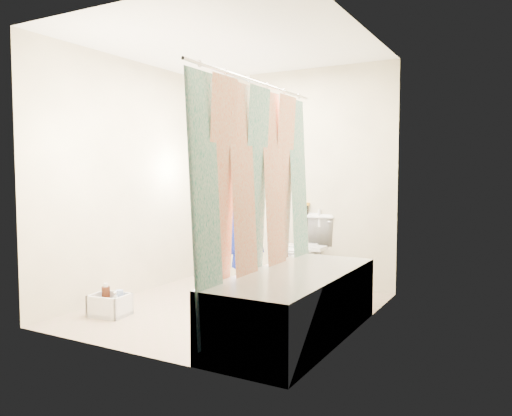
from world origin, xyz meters
The scene contains 14 objects.
floor centered at (0.00, 0.00, 0.00)m, with size 2.60×2.60×0.00m, color gray.
ceiling centered at (0.00, 0.00, 2.40)m, with size 2.40×2.60×0.02m, color white.
wall_back centered at (0.00, 1.30, 1.20)m, with size 2.40×0.02×2.40m, color beige.
wall_front centered at (0.00, -1.30, 1.20)m, with size 2.40×0.02×2.40m, color beige.
wall_left centered at (-1.20, 0.00, 1.20)m, with size 0.02×2.60×2.40m, color beige.
wall_right centered at (1.20, 0.00, 1.20)m, with size 0.02×2.60×2.40m, color beige.
bathtub centered at (0.85, -0.43, 0.27)m, with size 0.70×1.75×0.50m.
curtain_rod centered at (0.52, -0.43, 1.95)m, with size 0.02×0.02×1.90m, color silver.
shower_curtain centered at (0.52, -0.43, 1.02)m, with size 0.06×1.75×1.80m, color white.
toilet centered at (0.30, 1.06, 0.41)m, with size 0.45×0.80×0.81m, color white.
tank_lid centered at (0.30, 0.93, 0.48)m, with size 0.50×0.22×0.04m, color silver.
tank_internals centered at (0.25, 1.28, 0.80)m, with size 0.20×0.07×0.27m.
plumber centered at (-0.12, 0.43, 0.85)m, with size 0.62×0.41×1.71m, color navy.
cleaning_caddy centered at (-0.81, -0.69, 0.09)m, with size 0.35×0.29×0.24m.
Camera 1 is at (2.39, -3.85, 1.25)m, focal length 35.00 mm.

